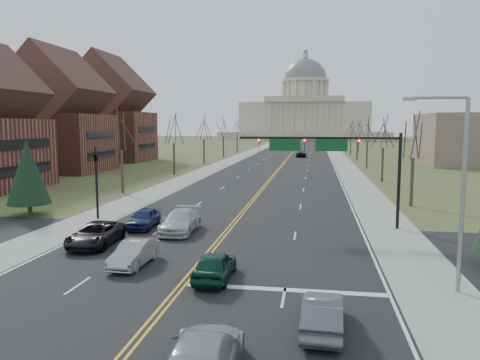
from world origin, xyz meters
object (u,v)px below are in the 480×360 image
(car_nb_inner_second, at_px, (203,357))
(car_far_nb, at_px, (301,154))
(car_sb_inner_second, at_px, (180,221))
(car_far_sb, at_px, (288,146))
(car_sb_inner_lead, at_px, (134,253))
(street_light, at_px, (458,181))
(signal_left, at_px, (96,174))
(signal_mast, at_px, (331,152))
(car_sb_outer_second, at_px, (144,218))
(car_nb_inner_lead, at_px, (215,265))
(car_sb_outer_lead, at_px, (96,234))
(car_nb_outer_lead, at_px, (323,313))

(car_nb_inner_second, xyz_separation_m, car_far_nb, (-0.12, 101.29, -0.08))
(car_sb_inner_second, xyz_separation_m, car_far_sb, (0.26, 129.88, -0.12))
(car_sb_inner_second, distance_m, car_far_sb, 129.88)
(car_nb_inner_second, distance_m, car_sb_inner_lead, 12.74)
(car_far_nb, bearing_deg, street_light, 92.07)
(car_far_nb, bearing_deg, car_far_sb, -86.92)
(car_far_nb, bearing_deg, car_sb_inner_lead, 81.89)
(signal_left, relative_size, car_nb_inner_second, 1.11)
(signal_left, distance_m, car_far_nb, 79.78)
(signal_mast, xyz_separation_m, car_sb_outer_second, (-13.89, -2.69, -5.01))
(car_nb_inner_lead, height_order, car_sb_inner_second, car_sb_inner_second)
(car_sb_inner_lead, height_order, car_sb_outer_lead, car_sb_outer_lead)
(signal_mast, height_order, car_far_sb, signal_mast)
(car_sb_outer_second, bearing_deg, car_nb_outer_lead, -54.12)
(signal_mast, relative_size, street_light, 1.34)
(car_sb_inner_second, bearing_deg, street_light, -33.25)
(street_light, height_order, car_nb_outer_lead, street_light)
(car_nb_inner_second, height_order, car_sb_outer_second, car_nb_inner_second)
(car_sb_outer_lead, xyz_separation_m, car_far_nb, (10.56, 86.60, -0.04))
(car_nb_inner_second, bearing_deg, car_sb_inner_second, -74.75)
(street_light, height_order, car_sb_inner_lead, street_light)
(street_light, distance_m, car_sb_outer_lead, 21.53)
(car_nb_inner_second, xyz_separation_m, car_sb_inner_second, (-6.35, 19.24, 0.01))
(signal_left, bearing_deg, car_sb_outer_second, -28.03)
(car_sb_inner_lead, distance_m, car_far_nb, 90.60)
(car_sb_inner_lead, height_order, car_far_sb, car_sb_inner_lead)
(signal_mast, height_order, car_nb_outer_lead, signal_mast)
(car_far_sb, bearing_deg, signal_left, -90.66)
(car_far_sb, bearing_deg, car_sb_inner_second, -86.95)
(car_far_sb, bearing_deg, car_sb_outer_second, -88.34)
(car_sb_inner_lead, relative_size, car_sb_inner_second, 0.77)
(car_nb_outer_lead, height_order, car_sb_outer_second, car_sb_outer_second)
(car_nb_outer_lead, distance_m, car_sb_outer_lead, 17.78)
(street_light, xyz_separation_m, car_sb_outer_second, (-19.18, 10.81, -4.47))
(signal_left, bearing_deg, street_light, -29.12)
(car_sb_inner_lead, relative_size, car_sb_outer_second, 0.96)
(car_nb_inner_lead, xyz_separation_m, car_nb_outer_lead, (5.29, -5.18, -0.03))
(car_nb_inner_lead, distance_m, car_sb_outer_lead, 10.50)
(car_sb_inner_second, bearing_deg, car_nb_inner_second, -73.42)
(signal_left, xyz_separation_m, car_nb_inner_lead, (12.90, -13.54, -2.97))
(car_nb_inner_lead, distance_m, car_nb_outer_lead, 7.40)
(car_sb_outer_lead, relative_size, car_sb_inner_second, 0.98)
(car_sb_inner_second, bearing_deg, car_nb_inner_lead, -66.26)
(signal_mast, distance_m, car_sb_outer_lead, 17.88)
(street_light, relative_size, car_nb_inner_second, 1.68)
(car_sb_inner_lead, height_order, car_far_nb, car_far_nb)
(signal_left, height_order, car_nb_inner_second, signal_left)
(car_sb_inner_lead, xyz_separation_m, car_far_nb, (6.45, 90.37, 0.01))
(car_nb_inner_lead, height_order, car_far_nb, car_nb_inner_lead)
(car_sb_outer_lead, bearing_deg, car_sb_inner_lead, -45.70)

